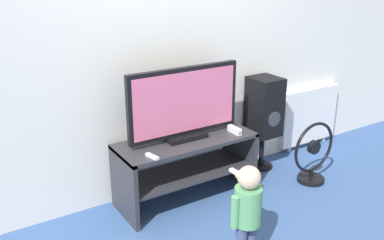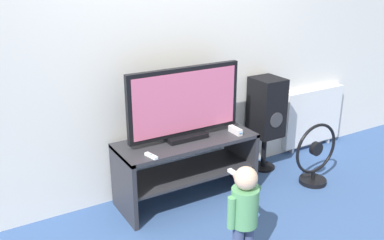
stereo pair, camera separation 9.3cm
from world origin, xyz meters
TOP-DOWN VIEW (x-y plane):
  - ground_plane at (0.00, 0.00)m, footprint 16.00×16.00m
  - wall_back at (0.00, 0.56)m, footprint 10.00×0.06m
  - tv_stand at (0.00, 0.24)m, footprint 1.21×0.48m
  - television at (0.00, 0.26)m, footprint 1.03×0.20m
  - game_console at (0.43, 0.13)m, footprint 0.05×0.16m
  - remote_primary at (-0.41, 0.06)m, footprint 0.06×0.13m
  - child at (-0.09, -0.70)m, footprint 0.28×0.43m
  - speaker_tower at (0.97, 0.36)m, footprint 0.27×0.31m
  - floor_fan at (1.18, -0.13)m, footprint 0.49×0.26m
  - radiator at (1.77, 0.49)m, footprint 0.80×0.08m

SIDE VIEW (x-z plane):
  - ground_plane at x=0.00m, z-range 0.00..0.00m
  - floor_fan at x=1.18m, z-range -0.03..0.57m
  - radiator at x=1.77m, z-range 0.03..0.71m
  - tv_stand at x=0.00m, z-range 0.09..0.66m
  - child at x=-0.09m, z-range 0.07..0.80m
  - remote_primary at x=-0.41m, z-range 0.57..0.59m
  - game_console at x=0.43m, z-range 0.57..0.62m
  - speaker_tower at x=0.97m, z-range 0.16..1.10m
  - television at x=0.00m, z-range 0.56..1.18m
  - wall_back at x=0.00m, z-range 0.00..2.60m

